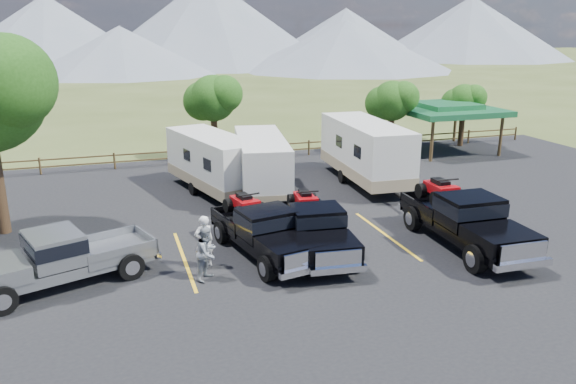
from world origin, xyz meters
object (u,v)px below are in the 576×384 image
object	(u,v)px
rig_center	(315,227)
pickup_silver	(61,258)
person_b	(207,253)
trailer_right	(365,152)
rig_right	(464,218)
trailer_left	(213,163)
trailer_center	(262,166)
rig_left	(263,230)
person_a	(204,242)
pavilion	(446,109)

from	to	relation	value
rig_center	pickup_silver	size ratio (longest dim) A/B	0.95
person_b	trailer_right	bearing A→B (deg)	-6.48
rig_center	rig_right	world-z (taller)	rig_right
trailer_left	trailer_center	distance (m)	2.48
trailer_center	trailer_right	xyz separation A→B (m)	(5.81, 0.68, 0.16)
rig_left	trailer_center	world-z (taller)	trailer_center
rig_left	person_a	distance (m)	2.27
pavilion	trailer_left	size ratio (longest dim) A/B	0.74
trailer_left	trailer_right	bearing A→B (deg)	-19.22
rig_left	trailer_left	bearing A→B (deg)	80.51
pickup_silver	rig_center	bearing A→B (deg)	71.69
pavilion	trailer_center	distance (m)	15.71
person_a	pavilion	bearing A→B (deg)	-154.75
trailer_right	pickup_silver	bearing A→B (deg)	-147.72
rig_left	trailer_right	distance (m)	10.88
rig_center	rig_right	size ratio (longest dim) A/B	0.89
trailer_left	trailer_center	bearing A→B (deg)	-46.29
rig_right	pickup_silver	world-z (taller)	rig_right
rig_center	trailer_right	size ratio (longest dim) A/B	0.65
trailer_left	pickup_silver	size ratio (longest dim) A/B	1.32
trailer_left	person_a	distance (m)	8.98
rig_right	trailer_left	size ratio (longest dim) A/B	0.81
pickup_silver	trailer_left	bearing A→B (deg)	123.62
trailer_right	rig_right	bearing A→B (deg)	-88.47
rig_left	rig_right	size ratio (longest dim) A/B	0.92
rig_left	trailer_center	size ratio (longest dim) A/B	0.73
rig_left	trailer_center	xyz separation A→B (m)	(1.86, 7.01, 0.57)
rig_left	person_a	size ratio (longest dim) A/B	3.34
person_b	trailer_left	bearing A→B (deg)	29.23
rig_right	trailer_center	xyz separation A→B (m)	(-5.58, 8.45, 0.45)
rig_left	rig_center	distance (m)	1.91
rig_center	trailer_center	size ratio (longest dim) A/B	0.72
pavilion	trailer_right	xyz separation A→B (m)	(-8.50, -5.70, -1.06)
trailer_center	person_a	world-z (taller)	trailer_center
pavilion	rig_left	world-z (taller)	pavilion
trailer_left	person_b	world-z (taller)	trailer_left
pavilion	pickup_silver	size ratio (longest dim) A/B	0.98
rig_right	trailer_right	xyz separation A→B (m)	(0.23, 9.13, 0.61)
rig_left	rig_right	xyz separation A→B (m)	(7.44, -1.44, 0.12)
rig_center	trailer_right	bearing A→B (deg)	59.85
trailer_left	person_b	size ratio (longest dim) A/B	4.60
rig_left	trailer_left	distance (m)	8.33
trailer_right	person_b	bearing A→B (deg)	-134.61
trailer_right	pavilion	bearing A→B (deg)	36.83
rig_right	rig_left	bearing A→B (deg)	170.68
trailer_center	pickup_silver	xyz separation A→B (m)	(-8.67, -7.44, -0.59)
pavilion	rig_center	distance (m)	19.83
trailer_left	person_b	distance (m)	9.95
pavilion	person_a	bearing A→B (deg)	-143.07
rig_right	pickup_silver	size ratio (longest dim) A/B	1.07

